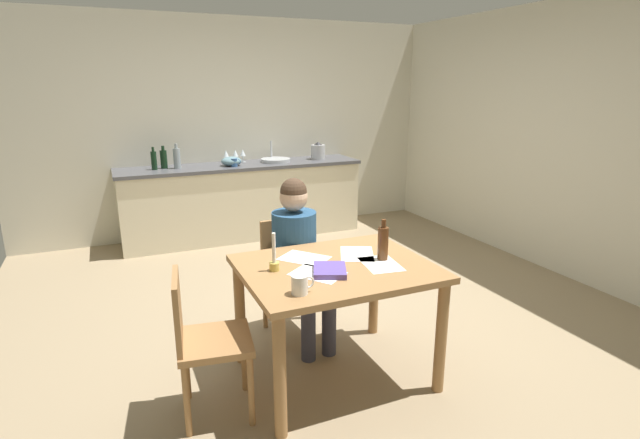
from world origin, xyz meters
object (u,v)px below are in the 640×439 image
(person_seated, at_px, (298,251))
(candlestick, at_px, (274,260))
(wine_glass_back_left, at_px, (226,154))
(chair_at_table, at_px, (290,271))
(teacup_on_counter, at_px, (234,162))
(mixing_bowl, at_px, (231,161))
(sink_unit, at_px, (275,160))
(dining_table, at_px, (336,283))
(chair_side_empty, at_px, (203,338))
(coffee_mug, at_px, (300,285))
(bottle_oil, at_px, (154,160))
(book_magazine, at_px, (330,270))
(wine_glass_by_kettle, at_px, (235,154))
(wine_glass_near_sink, at_px, (243,153))
(stovetop_kettle, at_px, (318,151))
(bottle_wine_red, at_px, (177,158))
(wine_bottle_on_table, at_px, (383,243))
(bottle_vinegar, at_px, (164,159))

(person_seated, height_order, candlestick, person_seated)
(person_seated, distance_m, wine_glass_back_left, 2.80)
(chair_at_table, relative_size, teacup_on_counter, 7.32)
(mixing_bowl, bearing_deg, sink_unit, 7.75)
(dining_table, xyz_separation_m, chair_side_empty, (-0.83, -0.05, -0.17))
(coffee_mug, relative_size, wine_glass_back_left, 0.83)
(coffee_mug, xyz_separation_m, bottle_oil, (-0.38, 3.48, 0.20))
(book_magazine, relative_size, teacup_on_counter, 1.97)
(coffee_mug, relative_size, wine_glass_by_kettle, 0.83)
(sink_unit, distance_m, teacup_on_counter, 0.57)
(chair_at_table, relative_size, wine_glass_near_sink, 5.53)
(dining_table, height_order, wine_glass_by_kettle, wine_glass_by_kettle)
(wine_glass_back_left, bearing_deg, dining_table, -91.91)
(stovetop_kettle, bearing_deg, mixing_bowl, -176.32)
(teacup_on_counter, bearing_deg, bottle_wine_red, 167.46)
(person_seated, bearing_deg, wine_glass_by_kettle, 84.69)
(dining_table, xyz_separation_m, sink_unit, (0.69, 3.18, 0.28))
(mixing_bowl, xyz_separation_m, wine_glass_near_sink, (0.20, 0.22, 0.05))
(mixing_bowl, bearing_deg, candlestick, -99.18)
(book_magazine, height_order, bottle_wine_red, bottle_wine_red)
(bottle_wine_red, distance_m, wine_glass_back_left, 0.62)
(wine_bottle_on_table, bearing_deg, wine_glass_by_kettle, 91.50)
(chair_at_table, xyz_separation_m, bottle_oil, (-0.69, 2.47, 0.54))
(chair_at_table, xyz_separation_m, stovetop_kettle, (1.30, 2.47, 0.53))
(wine_glass_by_kettle, bearing_deg, person_seated, -95.31)
(sink_unit, bearing_deg, teacup_on_counter, -164.38)
(chair_at_table, relative_size, chair_side_empty, 0.99)
(bottle_oil, xyz_separation_m, stovetop_kettle, (1.99, 0.00, -0.01))
(person_seated, xyz_separation_m, book_magazine, (-0.05, -0.65, 0.10))
(bottle_oil, bearing_deg, sink_unit, 0.17)
(candlestick, bearing_deg, wine_glass_by_kettle, 79.61)
(person_seated, distance_m, coffee_mug, 0.93)
(candlestick, distance_m, teacup_on_counter, 3.01)
(bottle_vinegar, distance_m, wine_glass_by_kettle, 0.85)
(teacup_on_counter, bearing_deg, wine_glass_by_kettle, 73.46)
(coffee_mug, xyz_separation_m, candlestick, (-0.02, 0.37, 0.01))
(stovetop_kettle, bearing_deg, wine_bottle_on_table, -106.42)
(wine_bottle_on_table, bearing_deg, person_seated, 120.76)
(bottle_wine_red, height_order, wine_glass_by_kettle, bottle_wine_red)
(candlestick, distance_m, stovetop_kettle, 3.51)
(bottle_wine_red, relative_size, wine_glass_by_kettle, 1.82)
(wine_glass_near_sink, relative_size, teacup_on_counter, 1.33)
(dining_table, xyz_separation_m, teacup_on_counter, (0.14, 3.03, 0.30))
(book_magazine, distance_m, wine_glass_back_left, 3.44)
(chair_side_empty, height_order, wine_glass_back_left, wine_glass_back_left)
(candlestick, distance_m, sink_unit, 3.29)
(bottle_wine_red, bearing_deg, wine_bottle_on_table, -75.93)
(chair_side_empty, relative_size, bottle_oil, 3.37)
(bottle_wine_red, bearing_deg, candlestick, -87.88)
(stovetop_kettle, bearing_deg, dining_table, -111.58)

